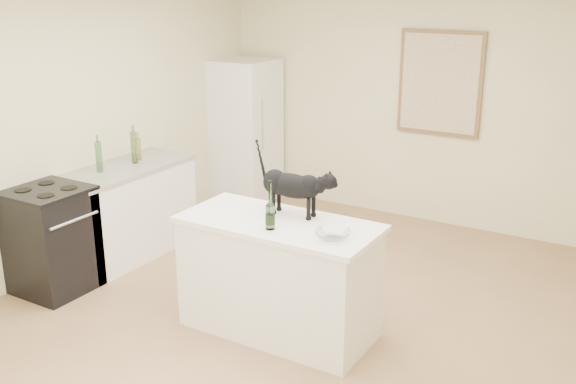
# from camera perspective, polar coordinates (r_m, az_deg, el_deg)

# --- Properties ---
(floor) EXTENTS (5.50, 5.50, 0.00)m
(floor) POSITION_cam_1_polar(r_m,az_deg,el_deg) (5.45, -0.55, -10.58)
(floor) COLOR #A07A55
(floor) RESTS_ON ground
(wall_back) EXTENTS (4.50, 0.00, 4.50)m
(wall_back) POSITION_cam_1_polar(r_m,az_deg,el_deg) (7.39, 10.69, 7.49)
(wall_back) COLOR beige
(wall_back) RESTS_ON ground
(wall_left) EXTENTS (0.00, 5.50, 5.50)m
(wall_left) POSITION_cam_1_polar(r_m,az_deg,el_deg) (6.40, -18.12, 5.30)
(wall_left) COLOR beige
(wall_left) RESTS_ON ground
(island_base) EXTENTS (1.44, 0.67, 0.86)m
(island_base) POSITION_cam_1_polar(r_m,az_deg,el_deg) (5.06, -0.78, -7.51)
(island_base) COLOR white
(island_base) RESTS_ON floor
(island_top) EXTENTS (1.50, 0.70, 0.04)m
(island_top) POSITION_cam_1_polar(r_m,az_deg,el_deg) (4.88, -0.81, -2.74)
(island_top) COLOR white
(island_top) RESTS_ON island_base
(left_cabinets) EXTENTS (0.60, 1.40, 0.86)m
(left_cabinets) POSITION_cam_1_polar(r_m,az_deg,el_deg) (6.62, -13.74, -1.76)
(left_cabinets) COLOR white
(left_cabinets) RESTS_ON floor
(left_countertop) EXTENTS (0.62, 1.44, 0.04)m
(left_countertop) POSITION_cam_1_polar(r_m,az_deg,el_deg) (6.48, -14.03, 1.98)
(left_countertop) COLOR gray
(left_countertop) RESTS_ON left_cabinets
(stove) EXTENTS (0.60, 0.60, 0.90)m
(stove) POSITION_cam_1_polar(r_m,az_deg,el_deg) (6.05, -19.68, -4.01)
(stove) COLOR black
(stove) RESTS_ON floor
(fridge) EXTENTS (0.68, 0.68, 1.70)m
(fridge) POSITION_cam_1_polar(r_m,az_deg,el_deg) (8.02, -3.72, 5.29)
(fridge) COLOR white
(fridge) RESTS_ON floor
(artwork_frame) EXTENTS (0.90, 0.03, 1.10)m
(artwork_frame) POSITION_cam_1_polar(r_m,az_deg,el_deg) (7.23, 12.97, 9.12)
(artwork_frame) COLOR brown
(artwork_frame) RESTS_ON wall_back
(artwork_canvas) EXTENTS (0.82, 0.00, 1.02)m
(artwork_canvas) POSITION_cam_1_polar(r_m,az_deg,el_deg) (7.21, 12.93, 9.11)
(artwork_canvas) COLOR beige
(artwork_canvas) RESTS_ON wall_back
(black_cat) EXTENTS (0.60, 0.21, 0.41)m
(black_cat) POSITION_cam_1_polar(r_m,az_deg,el_deg) (4.94, 0.37, 0.27)
(black_cat) COLOR black
(black_cat) RESTS_ON island_top
(wine_bottle) EXTENTS (0.08, 0.08, 0.32)m
(wine_bottle) POSITION_cam_1_polar(r_m,az_deg,el_deg) (4.67, -1.56, -1.40)
(wine_bottle) COLOR #245020
(wine_bottle) RESTS_ON island_top
(glass_bowl) EXTENTS (0.31, 0.31, 0.06)m
(glass_bowl) POSITION_cam_1_polar(r_m,az_deg,el_deg) (4.55, 3.89, -3.71)
(glass_bowl) COLOR white
(glass_bowl) RESTS_ON island_top
(fridge_paper) EXTENTS (0.02, 0.12, 0.15)m
(fridge_paper) POSITION_cam_1_polar(r_m,az_deg,el_deg) (7.76, -1.68, 7.54)
(fridge_paper) COLOR silver
(fridge_paper) RESTS_ON fridge
(counter_bottle_cluster) EXTENTS (0.12, 0.55, 0.31)m
(counter_bottle_cluster) POSITION_cam_1_polar(r_m,az_deg,el_deg) (6.48, -14.08, 3.43)
(counter_bottle_cluster) COLOR brown
(counter_bottle_cluster) RESTS_ON left_countertop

